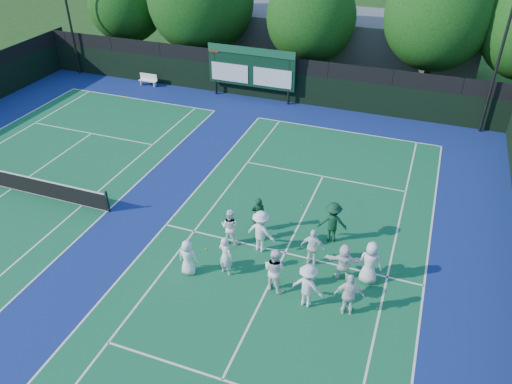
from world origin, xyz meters
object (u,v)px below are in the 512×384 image
(bench, at_px, (148,79))
(coach_left, at_px, (258,214))
(scoreboard, at_px, (251,68))
(tennis_net, at_px, (10,180))

(bench, bearing_deg, coach_left, -45.06)
(bench, bearing_deg, scoreboard, 1.64)
(scoreboard, distance_m, coach_left, 14.63)
(bench, relative_size, coach_left, 0.82)
(bench, xyz_separation_m, coach_left, (13.25, -13.28, 0.36))
(tennis_net, relative_size, coach_left, 6.87)
(tennis_net, distance_m, bench, 14.38)
(scoreboard, bearing_deg, bench, -178.36)
(scoreboard, bearing_deg, coach_left, -67.99)
(bench, distance_m, coach_left, 18.76)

